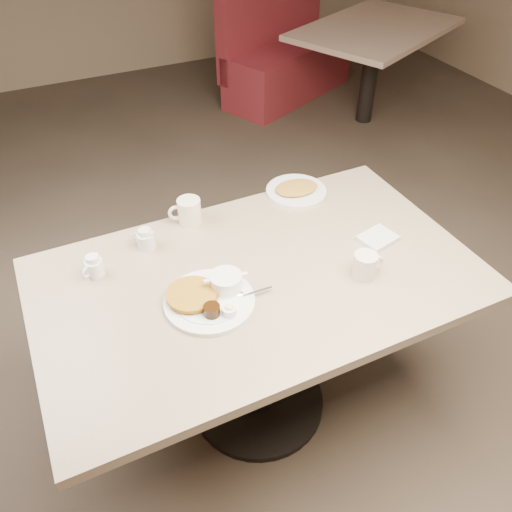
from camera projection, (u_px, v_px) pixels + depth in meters
name	position (u px, v px, depth m)	size (l,w,h in m)	color
room	(259.00, 92.00, 1.36)	(7.04, 8.04, 2.84)	#4C3F33
diner_table	(258.00, 309.00, 1.89)	(1.50, 0.90, 0.75)	tan
main_plate	(210.00, 295.00, 1.68)	(0.38, 0.34, 0.07)	white
coffee_mug_near	(365.00, 265.00, 1.75)	(0.12, 0.09, 0.09)	silver
napkin	(378.00, 238.00, 1.92)	(0.15, 0.13, 0.02)	silver
coffee_mug_far	(189.00, 211.00, 1.98)	(0.13, 0.11, 0.10)	white
creamer_left	(94.00, 266.00, 1.76)	(0.08, 0.07, 0.08)	white
creamer_right	(145.00, 239.00, 1.88)	(0.08, 0.08, 0.08)	silver
hash_plate	(296.00, 190.00, 2.16)	(0.27, 0.27, 0.04)	silver
booth_back_right	(292.00, 50.00, 4.47)	(1.77, 1.88, 1.12)	maroon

